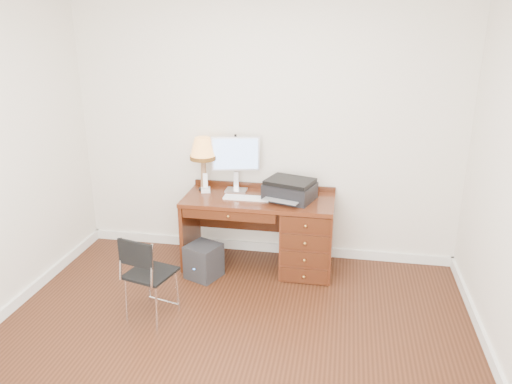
% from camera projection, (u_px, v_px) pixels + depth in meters
% --- Properties ---
extents(ground, '(4.00, 4.00, 0.00)m').
position_uv_depth(ground, '(228.00, 346.00, 3.93)').
color(ground, black).
rests_on(ground, ground).
extents(room_shell, '(4.00, 4.00, 4.00)m').
position_uv_depth(room_shell, '(244.00, 299.00, 4.50)').
color(room_shell, silver).
rests_on(room_shell, ground).
extents(desk, '(1.50, 0.67, 0.75)m').
position_uv_depth(desk, '(290.00, 231.00, 5.04)').
color(desk, '#552311').
rests_on(desk, ground).
extents(monitor, '(0.49, 0.21, 0.57)m').
position_uv_depth(monitor, '(236.00, 157.00, 5.09)').
color(monitor, silver).
rests_on(monitor, desk).
extents(keyboard, '(0.46, 0.13, 0.02)m').
position_uv_depth(keyboard, '(246.00, 198.00, 4.95)').
color(keyboard, white).
rests_on(keyboard, desk).
extents(mouse_pad, '(0.23, 0.23, 0.05)m').
position_uv_depth(mouse_pad, '(298.00, 201.00, 4.85)').
color(mouse_pad, black).
rests_on(mouse_pad, desk).
extents(printer, '(0.55, 0.48, 0.20)m').
position_uv_depth(printer, '(290.00, 190.00, 4.91)').
color(printer, black).
rests_on(printer, desk).
extents(leg_lamp, '(0.27, 0.27, 0.56)m').
position_uv_depth(leg_lamp, '(203.00, 152.00, 5.08)').
color(leg_lamp, black).
rests_on(leg_lamp, desk).
extents(phone, '(0.11, 0.11, 0.20)m').
position_uv_depth(phone, '(206.00, 186.00, 5.13)').
color(phone, white).
rests_on(phone, desk).
extents(pen_cup, '(0.08, 0.08, 0.10)m').
position_uv_depth(pen_cup, '(267.00, 190.00, 5.04)').
color(pen_cup, black).
rests_on(pen_cup, desk).
extents(chair, '(0.44, 0.45, 0.77)m').
position_uv_depth(chair, '(147.00, 270.00, 4.14)').
color(chair, black).
rests_on(chair, ground).
extents(equipment_box, '(0.39, 0.39, 0.34)m').
position_uv_depth(equipment_box, '(204.00, 261.00, 4.94)').
color(equipment_box, black).
rests_on(equipment_box, ground).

